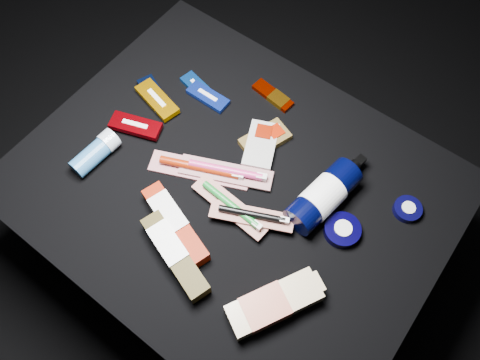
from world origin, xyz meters
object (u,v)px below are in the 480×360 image
Objects in this scene: bodywash_bottle at (272,304)px; lotion_bottle at (323,196)px; deodorant_stick at (96,153)px; toothpaste_carton_red at (173,221)px.

lotion_bottle is at bearing 128.06° from bodywash_bottle.
bodywash_bottle is 0.54m from deodorant_stick.
deodorant_stick is (-0.50, -0.22, -0.01)m from lotion_bottle.
lotion_bottle is 0.34m from toothpaste_carton_red.
deodorant_stick is at bearing -166.68° from toothpaste_carton_red.
toothpaste_carton_red is (-0.24, -0.24, -0.02)m from lotion_bottle.
deodorant_stick is 0.59× the size of toothpaste_carton_red.
lotion_bottle is 1.13× the size of toothpaste_carton_red.
bodywash_bottle reaches higher than toothpaste_carton_red.
bodywash_bottle is 0.28m from toothpaste_carton_red.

